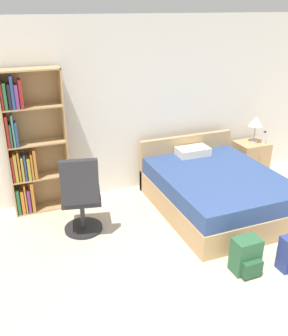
% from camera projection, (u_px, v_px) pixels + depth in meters
% --- Properties ---
extents(ground_plane, '(14.00, 14.00, 0.00)m').
position_uv_depth(ground_plane, '(277.00, 326.00, 3.44)').
color(ground_plane, beige).
extents(wall_back, '(9.00, 0.06, 2.60)m').
position_uv_depth(wall_back, '(146.00, 106.00, 5.66)').
color(wall_back, white).
rests_on(wall_back, ground_plane).
extents(bookshelf, '(0.79, 0.27, 1.99)m').
position_uv_depth(bookshelf, '(29.00, 147.00, 5.02)').
color(bookshelf, tan).
rests_on(bookshelf, ground_plane).
extents(bed, '(1.58, 1.99, 0.82)m').
position_uv_depth(bed, '(215.00, 189.00, 5.33)').
color(bed, tan).
rests_on(bed, ground_plane).
extents(office_chair, '(0.57, 0.64, 1.10)m').
position_uv_depth(office_chair, '(81.00, 198.00, 4.62)').
color(office_chair, '#232326').
rests_on(office_chair, ground_plane).
extents(nightstand, '(0.52, 0.46, 0.58)m').
position_uv_depth(nightstand, '(250.00, 158.00, 6.41)').
color(nightstand, tan).
rests_on(nightstand, ground_plane).
extents(table_lamp, '(0.25, 0.25, 0.46)m').
position_uv_depth(table_lamp, '(256.00, 122.00, 6.14)').
color(table_lamp, '#B2B2B7').
rests_on(table_lamp, nightstand).
extents(water_bottle, '(0.07, 0.07, 0.21)m').
position_uv_depth(water_bottle, '(264.00, 138.00, 6.21)').
color(water_bottle, silver).
rests_on(water_bottle, nightstand).
extents(backpack_green, '(0.30, 0.27, 0.41)m').
position_uv_depth(backpack_green, '(246.00, 257.00, 4.08)').
color(backpack_green, '#2D603D').
rests_on(backpack_green, ground_plane).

